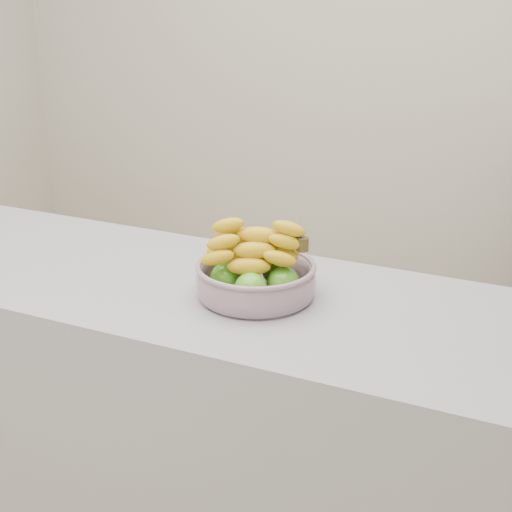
# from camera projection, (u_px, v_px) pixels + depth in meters

# --- Properties ---
(counter) EXTENTS (2.00, 0.60, 0.90)m
(counter) POSITION_uv_depth(u_px,v_px,m) (148.00, 424.00, 1.95)
(counter) COLOR #98979F
(counter) RESTS_ON ground
(fruit_bowl) EXTENTS (0.28, 0.28, 0.17)m
(fruit_bowl) POSITION_uv_depth(u_px,v_px,m) (256.00, 275.00, 1.64)
(fruit_bowl) COLOR #9FAABE
(fruit_bowl) RESTS_ON counter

